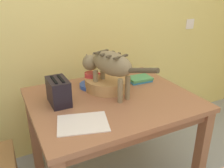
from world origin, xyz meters
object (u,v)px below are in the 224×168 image
object	(u,v)px
dining_table	(112,109)
coffee_mug	(91,78)
book_stack	(139,79)
toaster	(58,92)
wicker_basket	(107,83)
cat	(108,65)
saucer_bowl	(91,85)
magazine	(83,123)

from	to	relation	value
dining_table	coffee_mug	size ratio (longest dim) A/B	8.14
dining_table	book_stack	distance (m)	0.39
book_stack	toaster	size ratio (longest dim) A/B	0.94
book_stack	coffee_mug	bearing A→B (deg)	170.53
wicker_basket	book_stack	bearing A→B (deg)	2.36
cat	book_stack	world-z (taller)	cat
cat	wicker_basket	distance (m)	0.20
coffee_mug	toaster	world-z (taller)	toaster
saucer_bowl	coffee_mug	xyz separation A→B (m)	(0.00, 0.00, 0.06)
cat	wicker_basket	size ratio (longest dim) A/B	1.84
magazine	wicker_basket	size ratio (longest dim) A/B	0.85
coffee_mug	magazine	xyz separation A→B (m)	(-0.24, -0.46, -0.07)
dining_table	magazine	distance (m)	0.39
cat	book_stack	bearing A→B (deg)	-2.11
dining_table	cat	xyz separation A→B (m)	(-0.00, 0.06, 0.31)
coffee_mug	cat	bearing A→B (deg)	-71.38
cat	saucer_bowl	size ratio (longest dim) A/B	3.51
cat	book_stack	distance (m)	0.40
dining_table	saucer_bowl	distance (m)	0.26
book_stack	wicker_basket	bearing A→B (deg)	-177.64
cat	saucer_bowl	xyz separation A→B (m)	(-0.06, 0.17, -0.20)
book_stack	toaster	bearing A→B (deg)	-172.41
cat	magazine	distance (m)	0.47
dining_table	cat	bearing A→B (deg)	91.41
magazine	cat	bearing A→B (deg)	59.82
wicker_basket	saucer_bowl	bearing A→B (deg)	142.57
coffee_mug	dining_table	bearing A→B (deg)	-75.68
dining_table	cat	world-z (taller)	cat
book_stack	saucer_bowl	bearing A→B (deg)	170.61
coffee_mug	wicker_basket	distance (m)	0.13
magazine	toaster	size ratio (longest dim) A/B	1.43
cat	coffee_mug	size ratio (longest dim) A/B	4.54
saucer_bowl	book_stack	size ratio (longest dim) A/B	0.94
saucer_bowl	wicker_basket	size ratio (longest dim) A/B	0.53
book_stack	cat	bearing A→B (deg)	-162.52
dining_table	toaster	world-z (taller)	toaster
wicker_basket	dining_table	bearing A→B (deg)	-104.23
saucer_bowl	magazine	xyz separation A→B (m)	(-0.24, -0.46, -0.01)
saucer_bowl	magazine	size ratio (longest dim) A/B	0.62
coffee_mug	book_stack	distance (m)	0.40
coffee_mug	magazine	bearing A→B (deg)	-117.76
cat	coffee_mug	bearing A→B (deg)	89.03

